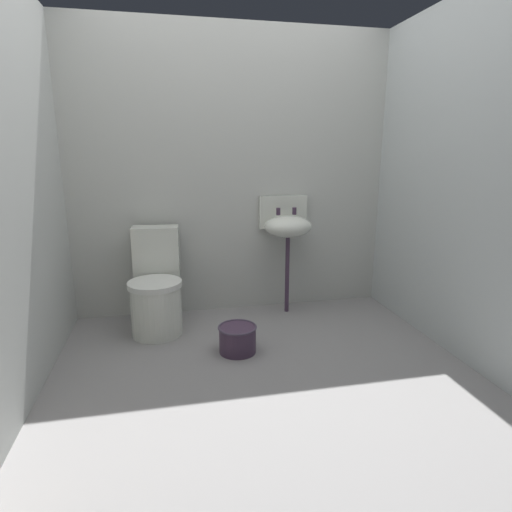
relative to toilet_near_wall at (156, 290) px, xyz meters
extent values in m
cube|color=gray|center=(0.66, -0.89, -0.36)|extent=(3.05, 2.87, 0.08)
cube|color=#B8BBB4|center=(0.66, 0.40, 0.85)|extent=(3.05, 0.10, 2.34)
cube|color=#B4B8B4|center=(-0.71, -0.79, 0.85)|extent=(0.10, 2.67, 2.34)
cube|color=#B1B8B7|center=(2.04, -0.79, 0.85)|extent=(0.10, 2.67, 2.34)
cylinder|color=silver|center=(0.00, -0.09, -0.13)|extent=(0.40, 0.40, 0.38)
cylinder|color=silver|center=(0.00, -0.09, 0.08)|extent=(0.42, 0.42, 0.04)
cube|color=silver|center=(0.01, 0.21, 0.26)|extent=(0.37, 0.20, 0.40)
cylinder|color=#412E44|center=(1.09, 0.16, 0.01)|extent=(0.04, 0.04, 0.66)
ellipsoid|color=silver|center=(1.09, 0.16, 0.43)|extent=(0.40, 0.32, 0.18)
cube|color=silver|center=(1.09, 0.33, 0.53)|extent=(0.42, 0.04, 0.28)
cylinder|color=#412E44|center=(1.02, 0.22, 0.55)|extent=(0.04, 0.04, 0.06)
cylinder|color=#412E44|center=(1.16, 0.22, 0.55)|extent=(0.04, 0.04, 0.06)
cylinder|color=#412E44|center=(0.55, -0.51, -0.23)|extent=(0.26, 0.26, 0.18)
torus|color=#413648|center=(0.55, -0.51, -0.14)|extent=(0.27, 0.27, 0.02)
camera|label=1|loc=(0.12, -3.17, 1.04)|focal=29.60mm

